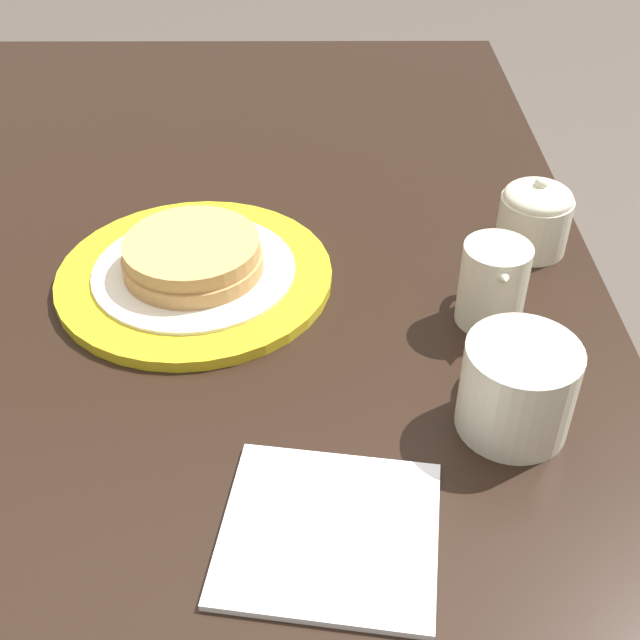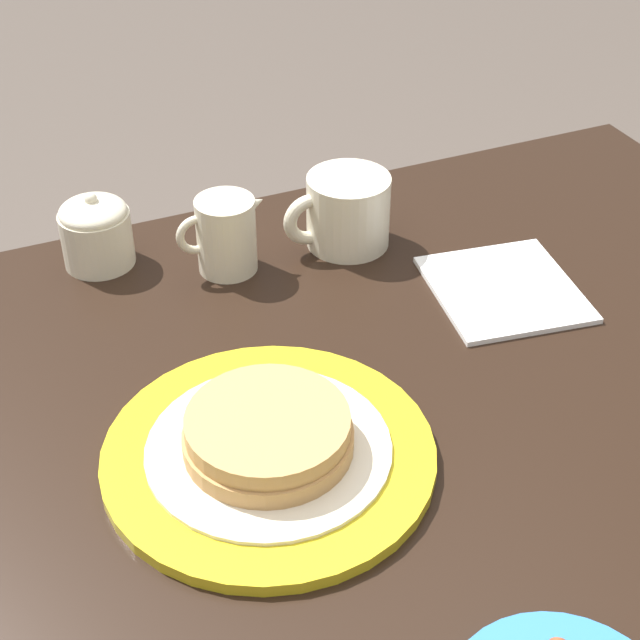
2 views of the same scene
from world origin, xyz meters
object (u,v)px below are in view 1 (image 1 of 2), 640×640
object	(u,v)px
creamer_pitcher	(493,282)
sugar_bowl	(535,216)
pancake_plate	(194,268)
coffee_mug	(517,384)
napkin	(329,532)

from	to	relation	value
creamer_pitcher	sugar_bowl	world-z (taller)	creamer_pitcher
pancake_plate	coffee_mug	distance (m)	0.36
creamer_pitcher	napkin	distance (m)	0.30
pancake_plate	creamer_pitcher	distance (m)	0.30
sugar_bowl	napkin	distance (m)	0.44
pancake_plate	sugar_bowl	bearing A→B (deg)	-80.41
sugar_bowl	napkin	size ratio (longest dim) A/B	0.49
pancake_plate	creamer_pitcher	xyz separation A→B (m)	(-0.07, -0.29, 0.03)
coffee_mug	pancake_plate	bearing A→B (deg)	54.91
pancake_plate	creamer_pitcher	size ratio (longest dim) A/B	2.79
creamer_pitcher	pancake_plate	bearing A→B (deg)	77.48
creamer_pitcher	coffee_mug	bearing A→B (deg)	178.16
sugar_bowl	napkin	bearing A→B (deg)	149.27
creamer_pitcher	napkin	xyz separation A→B (m)	(-0.25, 0.16, -0.04)
coffee_mug	creamer_pitcher	bearing A→B (deg)	-1.84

